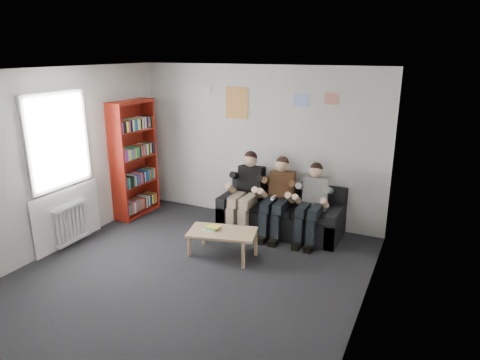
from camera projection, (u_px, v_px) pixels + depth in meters
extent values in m
plane|color=black|center=(183.00, 280.00, 5.68)|extent=(5.00, 5.00, 0.00)
plane|color=white|center=(174.00, 71.00, 4.89)|extent=(5.00, 5.00, 0.00)
plane|color=silver|center=(258.00, 144.00, 7.44)|extent=(4.50, 0.00, 4.50)
plane|color=silver|center=(48.00, 163.00, 6.20)|extent=(0.00, 5.00, 5.00)
plane|color=silver|center=(365.00, 211.00, 4.36)|extent=(0.00, 5.00, 5.00)
cube|color=black|center=(280.00, 220.00, 7.17)|extent=(2.02, 0.83, 0.39)
cube|color=black|center=(287.00, 192.00, 7.33)|extent=(2.02, 0.18, 0.40)
cube|color=black|center=(231.00, 207.00, 7.53)|extent=(0.17, 0.83, 0.55)
cube|color=black|center=(336.00, 225.00, 6.77)|extent=(0.17, 0.83, 0.55)
cube|color=black|center=(279.00, 208.00, 7.04)|extent=(1.69, 0.57, 0.09)
cube|color=maroon|center=(134.00, 159.00, 7.69)|extent=(0.31, 0.94, 2.09)
cube|color=tan|center=(222.00, 232.00, 6.25)|extent=(0.98, 0.54, 0.04)
cylinder|color=tan|center=(189.00, 245.00, 6.30)|extent=(0.05, 0.05, 0.35)
cylinder|color=tan|center=(243.00, 257.00, 5.94)|extent=(0.05, 0.05, 0.35)
cylinder|color=tan|center=(204.00, 234.00, 6.68)|extent=(0.05, 0.05, 0.35)
cylinder|color=tan|center=(256.00, 244.00, 6.32)|extent=(0.05, 0.05, 0.35)
cube|color=silver|center=(209.00, 230.00, 6.28)|extent=(0.19, 0.14, 0.01)
cube|color=#46C44C|center=(211.00, 228.00, 6.29)|extent=(0.19, 0.14, 0.01)
cube|color=gold|center=(213.00, 227.00, 6.31)|extent=(0.19, 0.14, 0.01)
cube|color=black|center=(251.00, 183.00, 7.28)|extent=(0.42, 0.31, 0.59)
sphere|color=tan|center=(250.00, 160.00, 7.12)|extent=(0.23, 0.23, 0.23)
sphere|color=black|center=(251.00, 157.00, 7.13)|extent=(0.22, 0.22, 0.22)
cube|color=gray|center=(243.00, 200.00, 7.07)|extent=(0.38, 0.48, 0.16)
cube|color=gray|center=(237.00, 222.00, 6.96)|extent=(0.36, 0.15, 0.48)
cube|color=black|center=(236.00, 234.00, 6.96)|extent=(0.36, 0.27, 0.11)
cube|color=#54341C|center=(282.00, 188.00, 7.05)|extent=(0.41, 0.30, 0.57)
sphere|color=tan|center=(282.00, 165.00, 6.90)|extent=(0.22, 0.22, 0.22)
sphere|color=black|center=(282.00, 163.00, 6.90)|extent=(0.21, 0.21, 0.21)
cube|color=black|center=(275.00, 205.00, 6.85)|extent=(0.37, 0.47, 0.15)
cube|color=black|center=(270.00, 228.00, 6.74)|extent=(0.35, 0.14, 0.48)
cube|color=black|center=(268.00, 240.00, 6.75)|extent=(0.35, 0.26, 0.10)
cube|color=silver|center=(273.00, 198.00, 6.71)|extent=(0.04, 0.14, 0.04)
cube|color=white|center=(315.00, 193.00, 6.82)|extent=(0.39, 0.28, 0.54)
sphere|color=tan|center=(316.00, 171.00, 6.68)|extent=(0.21, 0.21, 0.21)
sphere|color=black|center=(316.00, 169.00, 6.68)|extent=(0.20, 0.20, 0.20)
cube|color=black|center=(310.00, 210.00, 6.63)|extent=(0.35, 0.44, 0.14)
cube|color=black|center=(305.00, 234.00, 6.53)|extent=(0.33, 0.13, 0.48)
cube|color=black|center=(303.00, 246.00, 6.54)|extent=(0.33, 0.25, 0.10)
cylinder|color=white|center=(57.00, 230.00, 6.39)|extent=(0.06, 0.06, 0.60)
cylinder|color=white|center=(61.00, 228.00, 6.46)|extent=(0.06, 0.06, 0.60)
cylinder|color=white|center=(66.00, 226.00, 6.53)|extent=(0.06, 0.06, 0.60)
cylinder|color=white|center=(70.00, 224.00, 6.59)|extent=(0.06, 0.06, 0.60)
cylinder|color=white|center=(74.00, 222.00, 6.66)|extent=(0.06, 0.06, 0.60)
cylinder|color=white|center=(77.00, 221.00, 6.73)|extent=(0.06, 0.06, 0.60)
cylinder|color=white|center=(81.00, 219.00, 6.80)|extent=(0.06, 0.06, 0.60)
cylinder|color=white|center=(85.00, 217.00, 6.87)|extent=(0.06, 0.06, 0.60)
cube|color=white|center=(74.00, 240.00, 6.71)|extent=(0.10, 0.64, 0.04)
cube|color=white|center=(69.00, 206.00, 6.55)|extent=(0.10, 0.64, 0.04)
cube|color=white|center=(57.00, 141.00, 6.28)|extent=(0.02, 1.00, 1.30)
cube|color=white|center=(52.00, 94.00, 6.08)|extent=(0.05, 1.12, 0.06)
cube|color=white|center=(63.00, 185.00, 6.48)|extent=(0.05, 1.12, 0.06)
cube|color=white|center=(68.00, 217.00, 6.63)|extent=(0.03, 1.30, 0.90)
cube|color=gold|center=(237.00, 103.00, 7.39)|extent=(0.42, 0.01, 0.55)
cube|color=#456FEB|center=(301.00, 100.00, 6.89)|extent=(0.25, 0.01, 0.20)
cube|color=#B4388E|center=(332.00, 99.00, 6.67)|extent=(0.22, 0.01, 0.18)
cube|color=silver|center=(206.00, 90.00, 7.58)|extent=(0.20, 0.01, 0.14)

